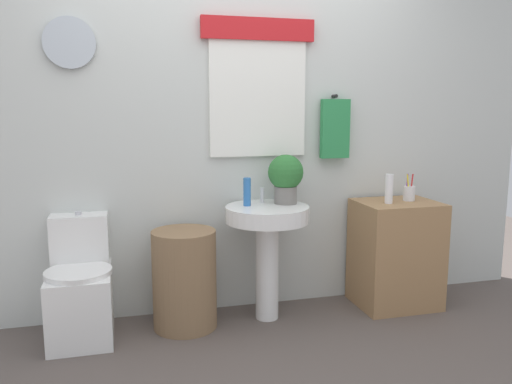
{
  "coord_description": "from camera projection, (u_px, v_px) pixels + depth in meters",
  "views": [
    {
      "loc": [
        -0.72,
        -2.23,
        1.37
      ],
      "look_at": [
        0.08,
        0.8,
        0.85
      ],
      "focal_mm": 36.09,
      "sensor_mm": 36.0,
      "label": 1
    }
  ],
  "objects": [
    {
      "name": "back_wall",
      "position": [
        231.0,
        117.0,
        3.41
      ],
      "size": [
        4.4,
        0.18,
        2.6
      ],
      "color": "silver",
      "rests_on": "ground_plane"
    },
    {
      "name": "potted_plant",
      "position": [
        286.0,
        176.0,
        3.33
      ],
      "size": [
        0.23,
        0.23,
        0.32
      ],
      "color": "slate",
      "rests_on": "pedestal_sink"
    },
    {
      "name": "wooden_cabinet",
      "position": [
        396.0,
        254.0,
        3.56
      ],
      "size": [
        0.54,
        0.44,
        0.73
      ],
      "primitive_type": "cube",
      "color": "#9E754C",
      "rests_on": "ground_plane"
    },
    {
      "name": "pedestal_sink",
      "position": [
        267.0,
        233.0,
        3.29
      ],
      "size": [
        0.53,
        0.53,
        0.75
      ],
      "color": "white",
      "rests_on": "ground_plane"
    },
    {
      "name": "laundry_hamper",
      "position": [
        185.0,
        279.0,
        3.2
      ],
      "size": [
        0.4,
        0.4,
        0.62
      ],
      "primitive_type": "cylinder",
      "color": "#846647",
      "rests_on": "ground_plane"
    },
    {
      "name": "toilet",
      "position": [
        81.0,
        290.0,
        3.08
      ],
      "size": [
        0.38,
        0.51,
        0.74
      ],
      "color": "white",
      "rests_on": "ground_plane"
    },
    {
      "name": "soap_bottle",
      "position": [
        247.0,
        192.0,
        3.27
      ],
      "size": [
        0.05,
        0.05,
        0.18
      ],
      "primitive_type": "cylinder",
      "color": "#2D6BB7",
      "rests_on": "pedestal_sink"
    },
    {
      "name": "faucet",
      "position": [
        262.0,
        195.0,
        3.37
      ],
      "size": [
        0.03,
        0.03,
        0.1
      ],
      "primitive_type": "cylinder",
      "color": "silver",
      "rests_on": "pedestal_sink"
    },
    {
      "name": "toothbrush_cup",
      "position": [
        409.0,
        193.0,
        3.53
      ],
      "size": [
        0.08,
        0.08,
        0.19
      ],
      "color": "silver",
      "rests_on": "wooden_cabinet"
    },
    {
      "name": "lotion_bottle",
      "position": [
        389.0,
        189.0,
        3.42
      ],
      "size": [
        0.05,
        0.05,
        0.2
      ],
      "primitive_type": "cylinder",
      "color": "white",
      "rests_on": "wooden_cabinet"
    }
  ]
}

